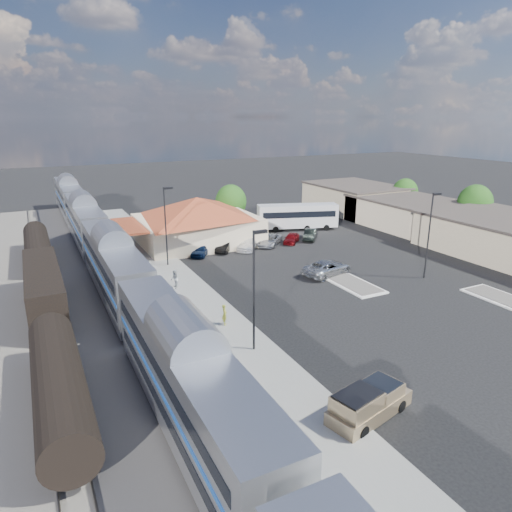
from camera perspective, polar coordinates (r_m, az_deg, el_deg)
name	(u,v)px	position (r m, az deg, el deg)	size (l,w,h in m)	color
ground	(330,297)	(43.64, 9.25, -5.12)	(280.00, 280.00, 0.00)	black
railbed	(84,306)	(43.75, -20.69, -5.90)	(16.00, 100.00, 0.12)	#4C4944
platform	(188,296)	(43.50, -8.53, -5.03)	(5.50, 92.00, 0.18)	gray
passenger_train	(114,269)	(43.83, -17.31, -1.59)	(3.00, 104.00, 5.55)	silver
freight_cars	(44,291)	(43.31, -24.93, -3.99)	(2.80, 46.00, 4.00)	black
station_depot	(197,220)	(61.23, -7.39, 4.47)	(18.35, 12.24, 6.20)	beige
buildings_east	(431,217)	(71.44, 21.07, 4.56)	(14.40, 51.40, 4.80)	#C6B28C
traffic_island_south	(351,283)	(47.37, 11.79, -3.33)	(3.30, 7.50, 0.21)	silver
traffic_island_north	(506,300)	(48.13, 28.78, -4.83)	(3.30, 7.50, 0.21)	silver
lamp_plat_s	(255,282)	(31.58, -0.13, -3.24)	(1.08, 0.25, 9.00)	black
lamp_plat_n	(166,220)	(51.46, -11.17, 4.42)	(1.08, 0.25, 9.00)	black
lamp_lot	(430,229)	(49.89, 20.93, 3.21)	(1.08, 0.25, 9.00)	black
tree_east_b	(475,203)	(74.20, 25.69, 5.98)	(4.94, 4.94, 6.96)	#382314
tree_east_c	(405,193)	(83.43, 18.12, 7.54)	(4.41, 4.41, 6.21)	#382314
tree_depot	(231,202)	(69.24, -3.16, 6.79)	(4.71, 4.71, 6.63)	#382314
pickup_truck	(370,402)	(27.65, 14.05, -17.33)	(5.80, 3.26, 1.89)	tan
suv	(327,268)	(49.35, 8.91, -1.46)	(2.70, 5.85, 1.63)	#A3A7AB
coach_bus	(298,215)	(68.62, 5.22, 5.09)	(12.09, 6.14, 3.81)	white
person_a	(225,315)	(37.03, -3.95, -7.31)	(0.63, 0.41, 1.73)	gold
person_b	(175,279)	(45.26, -10.14, -2.85)	(0.90, 0.70, 1.85)	silver
parked_car_a	(201,250)	(56.13, -6.83, 0.76)	(1.64, 4.06, 1.38)	#0D1E42
parked_car_b	(225,246)	(57.50, -3.94, 1.23)	(1.43, 4.11, 1.35)	black
parked_car_c	(249,243)	(58.48, -0.94, 1.61)	(2.11, 5.18, 1.50)	white
parked_car_d	(269,240)	(60.16, 1.69, 1.99)	(2.32, 5.04, 1.40)	#94979C
parked_car_e	(291,238)	(61.45, 4.45, 2.24)	(1.59, 3.94, 1.34)	maroon
parked_car_f	(310,235)	(63.34, 6.80, 2.68)	(1.54, 4.42, 1.46)	black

